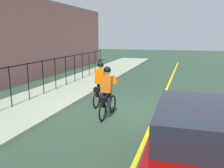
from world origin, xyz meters
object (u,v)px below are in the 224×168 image
cyclist_lead (107,92)px  cyclist_follow (100,84)px  patrol_sedan (198,141)px  traffic_cone_near (115,78)px

cyclist_lead → cyclist_follow: bearing=30.4°
cyclist_follow → patrol_sedan: 5.81m
cyclist_follow → cyclist_lead: bearing=-149.6°
cyclist_lead → patrol_sedan: cyclist_lead is taller
cyclist_follow → traffic_cone_near: 4.77m
patrol_sedan → cyclist_lead: bearing=42.1°
patrol_sedan → traffic_cone_near: patrol_sedan is taller
cyclist_lead → cyclist_follow: (1.36, 0.74, 0.00)m
cyclist_lead → cyclist_follow: same height
patrol_sedan → cyclist_follow: bearing=38.3°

